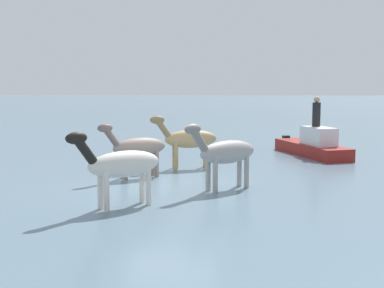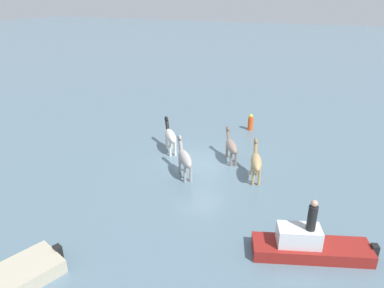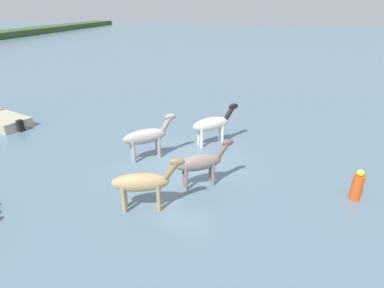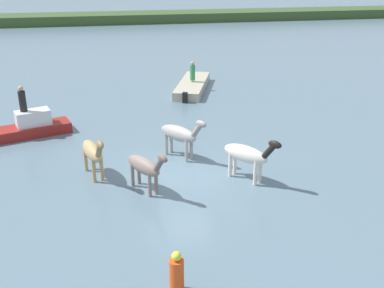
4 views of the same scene
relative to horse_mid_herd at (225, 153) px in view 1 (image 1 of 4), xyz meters
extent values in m
plane|color=slate|center=(-0.29, -1.53, -1.03)|extent=(196.83, 196.83, 0.00)
ellipsoid|color=#9E9993|center=(-0.05, 0.07, 0.01)|extent=(1.58, 1.82, 0.63)
cylinder|color=#9E9993|center=(0.41, -0.28, -0.51)|extent=(0.14, 0.14, 1.03)
cylinder|color=#9E9993|center=(0.17, -0.47, -0.51)|extent=(0.14, 0.14, 1.03)
cylinder|color=#9E9993|center=(-0.27, 0.61, -0.51)|extent=(0.14, 0.14, 1.03)
cylinder|color=#9E9993|center=(-0.51, 0.42, -0.51)|extent=(0.14, 0.14, 1.03)
cylinder|color=slate|center=(0.55, -0.72, 0.42)|extent=(0.52, 0.59, 0.69)
ellipsoid|color=slate|center=(0.67, -0.88, 0.70)|extent=(0.48, 0.54, 0.28)
ellipsoid|color=gray|center=(-1.74, -2.55, -0.08)|extent=(1.30, 1.74, 0.58)
cylinder|color=gray|center=(-1.36, -2.92, -0.55)|extent=(0.13, 0.13, 0.95)
cylinder|color=gray|center=(-1.60, -3.06, -0.55)|extent=(0.13, 0.13, 0.95)
cylinder|color=gray|center=(-1.88, -2.03, -0.55)|extent=(0.13, 0.13, 0.95)
cylinder|color=gray|center=(-2.12, -2.17, -0.55)|extent=(0.13, 0.13, 0.95)
cylinder|color=#63544C|center=(-1.28, -3.33, 0.30)|extent=(0.44, 0.55, 0.63)
ellipsoid|color=#63544C|center=(-1.19, -3.49, 0.56)|extent=(0.41, 0.51, 0.25)
ellipsoid|color=silver|center=(1.98, -2.45, 0.00)|extent=(1.57, 1.80, 0.63)
cylinder|color=silver|center=(2.44, -2.80, -0.51)|extent=(0.14, 0.14, 1.03)
cylinder|color=silver|center=(2.20, -2.98, -0.51)|extent=(0.14, 0.14, 1.03)
cylinder|color=silver|center=(1.76, -1.92, -0.51)|extent=(0.14, 0.14, 1.03)
cylinder|color=silver|center=(1.52, -2.10, -0.51)|extent=(0.14, 0.14, 1.03)
cylinder|color=black|center=(2.58, -3.23, 0.41)|extent=(0.52, 0.58, 0.68)
ellipsoid|color=black|center=(2.70, -3.38, 0.69)|extent=(0.48, 0.53, 0.27)
ellipsoid|color=tan|center=(-3.48, -1.01, -0.02)|extent=(1.03, 1.90, 0.61)
cylinder|color=tan|center=(-3.19, -1.49, -0.52)|extent=(0.13, 0.13, 1.01)
cylinder|color=tan|center=(-3.47, -1.57, -0.52)|extent=(0.13, 0.13, 1.01)
cylinder|color=tan|center=(-3.50, -0.44, -0.52)|extent=(0.13, 0.13, 1.01)
cylinder|color=tan|center=(-3.78, -0.52, -0.52)|extent=(0.13, 0.13, 1.01)
cylinder|color=olive|center=(-3.21, -1.93, 0.38)|extent=(0.36, 0.59, 0.67)
ellipsoid|color=olive|center=(-3.16, -2.12, 0.65)|extent=(0.34, 0.54, 0.27)
cube|color=maroon|center=(-6.68, 3.79, -0.86)|extent=(4.37, 2.42, 0.63)
cube|color=silver|center=(-6.19, 3.95, -0.20)|extent=(1.70, 1.25, 0.70)
cube|color=black|center=(-8.77, 3.11, -0.79)|extent=(0.31, 0.34, 0.68)
cylinder|color=black|center=(-6.54, 3.91, 0.63)|extent=(0.32, 0.32, 0.95)
sphere|color=tan|center=(-6.54, 3.91, 1.22)|extent=(0.24, 0.24, 0.24)
camera|label=1|loc=(13.67, -0.67, 1.90)|focal=47.60mm
camera|label=2|loc=(-6.65, 15.02, 7.85)|focal=33.29mm
camera|label=3|loc=(-11.20, -4.22, 5.06)|focal=28.62mm
camera|label=4|loc=(-2.88, -16.58, 6.45)|focal=41.62mm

